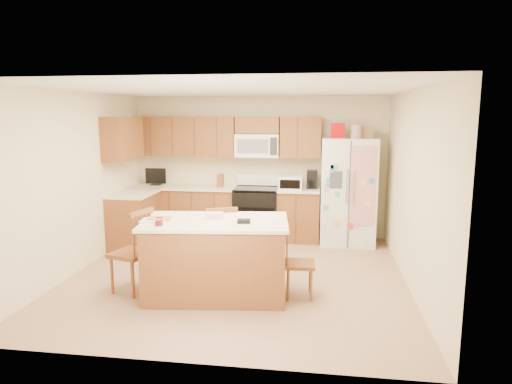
# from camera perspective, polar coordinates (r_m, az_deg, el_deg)

# --- Properties ---
(ground) EXTENTS (4.50, 4.50, 0.00)m
(ground) POSITION_cam_1_polar(r_m,az_deg,el_deg) (6.36, -2.38, -10.44)
(ground) COLOR #9A7B64
(ground) RESTS_ON ground
(room_shell) EXTENTS (4.60, 4.60, 2.52)m
(room_shell) POSITION_cam_1_polar(r_m,az_deg,el_deg) (6.02, -2.47, 2.55)
(room_shell) COLOR beige
(room_shell) RESTS_ON ground
(cabinetry) EXTENTS (3.36, 1.56, 2.15)m
(cabinetry) POSITION_cam_1_polar(r_m,az_deg,el_deg) (8.04, -7.01, 0.50)
(cabinetry) COLOR brown
(cabinetry) RESTS_ON ground
(stove) EXTENTS (0.76, 0.65, 1.13)m
(stove) POSITION_cam_1_polar(r_m,az_deg,el_deg) (8.07, 0.08, -2.58)
(stove) COLOR black
(stove) RESTS_ON ground
(refrigerator) EXTENTS (0.90, 0.79, 2.04)m
(refrigerator) POSITION_cam_1_polar(r_m,az_deg,el_deg) (7.87, 11.42, 0.22)
(refrigerator) COLOR white
(refrigerator) RESTS_ON ground
(island) EXTENTS (1.82, 1.19, 1.03)m
(island) POSITION_cam_1_polar(r_m,az_deg,el_deg) (5.60, -5.02, -8.16)
(island) COLOR brown
(island) RESTS_ON ground
(windsor_chair_left) EXTENTS (0.54, 0.56, 1.05)m
(windsor_chair_left) POSITION_cam_1_polar(r_m,az_deg,el_deg) (5.88, -15.11, -7.37)
(windsor_chair_left) COLOR brown
(windsor_chair_left) RESTS_ON ground
(windsor_chair_back) EXTENTS (0.55, 0.54, 1.00)m
(windsor_chair_back) POSITION_cam_1_polar(r_m,az_deg,el_deg) (6.15, -4.47, -6.54)
(windsor_chair_back) COLOR brown
(windsor_chair_back) RESTS_ON ground
(windsor_chair_right) EXTENTS (0.38, 0.40, 0.88)m
(windsor_chair_right) POSITION_cam_1_polar(r_m,az_deg,el_deg) (5.58, 5.23, -8.87)
(windsor_chair_right) COLOR brown
(windsor_chair_right) RESTS_ON ground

